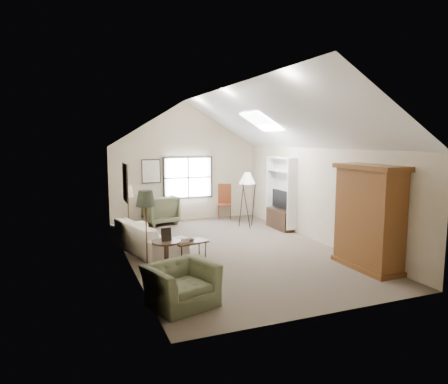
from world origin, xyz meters
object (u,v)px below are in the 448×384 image
object	(u,v)px
armchair_near	(181,285)
side_table	(167,255)
sofa	(147,236)
armoire	(369,217)
side_chair	(225,202)
coffee_table	(191,249)
armchair_far	(160,210)

from	to	relation	value
armchair_near	side_table	xyz separation A→B (m)	(0.21, 1.90, -0.04)
side_table	sofa	bearing A→B (deg)	93.58
sofa	side_table	size ratio (longest dim) A/B	3.99
armchair_near	armoire	bearing A→B (deg)	-12.29
armoire	side_chair	bearing A→B (deg)	97.99
sofa	armchair_near	distance (m)	3.50
armoire	side_table	bearing A→B (deg)	159.71
armchair_near	coffee_table	xyz separation A→B (m)	(0.92, 2.51, -0.15)
armchair_near	side_table	distance (m)	1.91
sofa	coffee_table	xyz separation A→B (m)	(0.81, -0.99, -0.16)
side_chair	side_table	bearing A→B (deg)	-102.60
armchair_far	coffee_table	bearing A→B (deg)	76.70
coffee_table	armchair_far	bearing A→B (deg)	87.56
armchair_near	coffee_table	distance (m)	2.68
sofa	armchair_near	bearing A→B (deg)	163.25
armchair_far	side_chair	distance (m)	2.27
armoire	armchair_near	world-z (taller)	armoire
armoire	coffee_table	bearing A→B (deg)	147.57
armchair_near	side_chair	distance (m)	7.34
armoire	side_chair	world-z (taller)	armoire
sofa	side_table	bearing A→B (deg)	168.61
sofa	armchair_far	world-z (taller)	armchair_far
armchair_near	coffee_table	world-z (taller)	armchair_near
armoire	side_table	world-z (taller)	armoire
sofa	armchair_far	size ratio (longest dim) A/B	2.40
armchair_far	armchair_near	bearing A→B (deg)	69.61
sofa	armchair_near	world-z (taller)	sofa
armchair_far	coffee_table	xyz separation A→B (m)	(-0.17, -4.01, -0.27)
armoire	armchair_far	world-z (taller)	armoire
armchair_near	coffee_table	size ratio (longest dim) A/B	1.38
coffee_table	sofa	bearing A→B (deg)	129.45
side_chair	armchair_far	bearing A→B (deg)	-158.30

